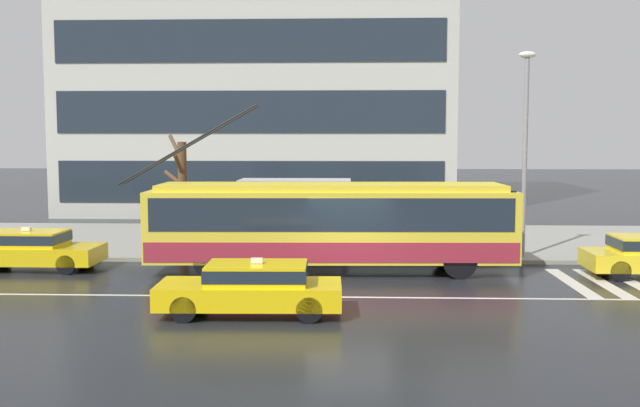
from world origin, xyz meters
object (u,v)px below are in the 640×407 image
trolleybus (331,223)px  pedestrian_approaching_curb (345,208)px  bus_shelter (296,196)px  street_lamp (525,137)px  taxi_queued_behind_bus (30,248)px  pedestrian_at_shelter (460,206)px  street_tree_bare (182,191)px  taxi_oncoming_near (253,286)px

trolleybus → pedestrian_approaching_curb: bearing=83.3°
bus_shelter → pedestrian_approaching_curb: 1.91m
trolleybus → street_lamp: (6.66, 2.45, 2.75)m
bus_shelter → pedestrian_approaching_curb: bearing=-7.2°
taxi_queued_behind_bus → pedestrian_at_shelter: bearing=16.8°
trolleybus → street_tree_bare: size_ratio=2.93×
pedestrian_approaching_curb → taxi_oncoming_near: bearing=-103.3°
taxi_oncoming_near → pedestrian_at_shelter: bearing=57.3°
street_lamp → pedestrian_approaching_curb: bearing=169.3°
street_lamp → street_tree_bare: (-12.26, 0.97, -1.97)m
street_tree_bare → taxi_oncoming_near: bearing=-67.3°
pedestrian_approaching_curb → street_lamp: 6.85m
pedestrian_at_shelter → street_tree_bare: bearing=-174.4°
taxi_queued_behind_bus → street_tree_bare: (4.23, 3.38, 1.64)m
street_lamp → street_tree_bare: bearing=175.5°
pedestrian_approaching_curb → taxi_queued_behind_bus: bearing=-160.7°
pedestrian_at_shelter → street_tree_bare: (-10.37, -1.02, 0.61)m
taxi_oncoming_near → pedestrian_approaching_curb: pedestrian_approaching_curb is taller
taxi_queued_behind_bus → bus_shelter: bearing=24.4°
bus_shelter → pedestrian_at_shelter: bus_shelter is taller
taxi_oncoming_near → bus_shelter: 9.71m
trolleybus → pedestrian_at_shelter: trolleybus is taller
pedestrian_at_shelter → street_tree_bare: street_tree_bare is taller
taxi_oncoming_near → street_lamp: 12.30m
trolleybus → pedestrian_approaching_curb: trolleybus is taller
trolleybus → bus_shelter: bearing=110.3°
taxi_oncoming_near → bus_shelter: (0.36, 9.60, 1.42)m
street_tree_bare → taxi_queued_behind_bus: bearing=-141.4°
taxi_queued_behind_bus → street_tree_bare: bearing=38.6°
taxi_oncoming_near → street_tree_bare: size_ratio=1.05×
taxi_queued_behind_bus → street_lamp: street_lamp is taller
trolleybus → street_tree_bare: (-5.61, 3.42, 0.78)m
pedestrian_approaching_curb → pedestrian_at_shelter: bearing=10.7°
trolleybus → bus_shelter: size_ratio=3.06×
taxi_queued_behind_bus → bus_shelter: size_ratio=1.08×
trolleybus → bus_shelter: 4.15m
trolleybus → street_lamp: 7.61m
pedestrian_at_shelter → pedestrian_approaching_curb: bearing=-169.3°
taxi_oncoming_near → taxi_queued_behind_bus: size_ratio=1.02×
trolleybus → bus_shelter: (-1.43, 3.86, 0.56)m
taxi_queued_behind_bus → bus_shelter: (8.42, 3.82, 1.42)m
pedestrian_at_shelter → street_tree_bare: size_ratio=0.46×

